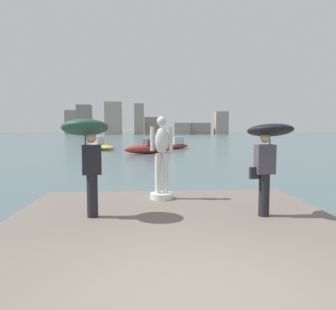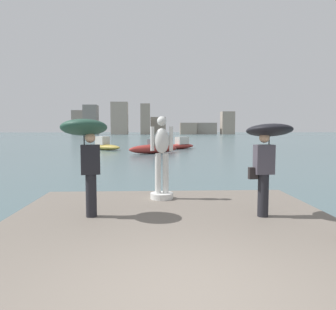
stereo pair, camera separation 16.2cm
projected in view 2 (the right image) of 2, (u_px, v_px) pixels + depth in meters
name	position (u px, v px, depth m)	size (l,w,h in m)	color
ground_plane	(156.00, 146.00, 43.39)	(400.00, 400.00, 0.00)	#4C666B
pier	(178.00, 258.00, 5.07)	(6.69, 9.07, 0.40)	#70665B
statue_white_figure	(162.00, 162.00, 8.42)	(0.59, 0.59, 2.12)	silver
onlooker_left	(86.00, 140.00, 6.63)	(1.09, 1.12, 2.06)	black
onlooker_right	(267.00, 145.00, 6.69)	(1.02, 1.04, 1.95)	black
boat_near	(154.00, 148.00, 29.76)	(4.87, 3.44, 1.30)	#9E2D28
boat_mid	(104.00, 146.00, 34.97)	(4.33, 4.11, 1.44)	#B2993D
boat_far	(181.00, 145.00, 36.73)	(3.94, 3.80, 1.34)	#9E2D28
distant_skyline	(132.00, 122.00, 144.67)	(71.58, 13.14, 13.89)	gray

